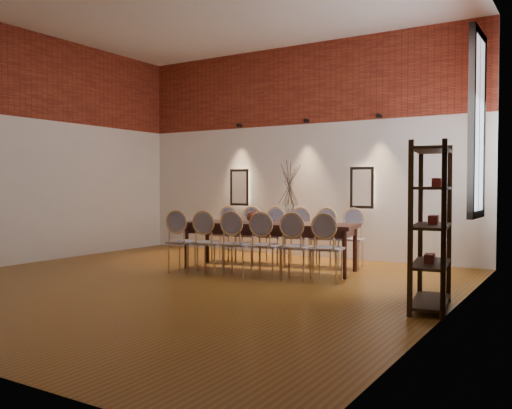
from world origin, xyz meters
The scene contains 32 objects.
floor centered at (0.00, 0.00, -0.01)m, with size 7.00×7.00×0.02m, color brown.
wall_back centered at (0.00, 3.55, 2.00)m, with size 7.00×0.10×4.00m, color silver.
wall_left centered at (-3.55, 0.00, 2.00)m, with size 0.10×7.00×4.00m, color silver.
wall_right centered at (3.55, 0.00, 2.00)m, with size 0.10×7.00×4.00m, color silver.
brick_band_back centered at (0.00, 3.48, 3.25)m, with size 7.00×0.02×1.50m, color maroon.
brick_band_left centered at (-3.48, 0.00, 3.25)m, with size 0.02×7.00×1.50m, color maroon.
niche_left centered at (-1.30, 3.45, 1.30)m, with size 0.36×0.06×0.66m, color #FFEAC6.
niche_right centered at (1.30, 3.45, 1.30)m, with size 0.36×0.06×0.66m, color #FFEAC6.
spot_fixture_left centered at (-1.30, 3.42, 2.55)m, with size 0.08×0.08×0.10m, color black.
spot_fixture_mid centered at (0.20, 3.42, 2.55)m, with size 0.08×0.08×0.10m, color black.
spot_fixture_right centered at (1.60, 3.42, 2.55)m, with size 0.08×0.08×0.10m, color black.
window_glass centered at (3.46, 2.00, 2.15)m, with size 0.02×0.78×2.38m, color silver.
window_frame centered at (3.44, 2.00, 2.15)m, with size 0.08×0.90×2.50m, color black.
window_mullion centered at (3.44, 2.00, 2.15)m, with size 0.06×0.06×2.40m, color black.
dining_table centered at (0.43, 1.65, 0.38)m, with size 2.75×0.88×0.75m, color #361610.
chair_near_a centered at (-0.59, 0.75, 0.47)m, with size 0.44×0.44×0.94m, color tan, non-canonical shape.
chair_near_b centered at (-0.14, 0.83, 0.47)m, with size 0.44×0.44×0.94m, color tan, non-canonical shape.
chair_near_c centered at (0.32, 0.90, 0.47)m, with size 0.44×0.44×0.94m, color tan, non-canonical shape.
chair_near_d centered at (0.77, 0.97, 0.47)m, with size 0.44×0.44×0.94m, color tan, non-canonical shape.
chair_near_e centered at (1.22, 1.04, 0.47)m, with size 0.44×0.44×0.94m, color tan, non-canonical shape.
chair_near_f centered at (1.67, 1.12, 0.47)m, with size 0.44×0.44×0.94m, color tan, non-canonical shape.
chair_far_a centered at (-0.82, 2.18, 0.47)m, with size 0.44×0.44×0.94m, color tan, non-canonical shape.
chair_far_b centered at (-0.36, 2.25, 0.47)m, with size 0.44×0.44×0.94m, color tan, non-canonical shape.
chair_far_c centered at (0.09, 2.32, 0.47)m, with size 0.44×0.44×0.94m, color tan, non-canonical shape.
chair_far_d centered at (0.54, 2.40, 0.47)m, with size 0.44×0.44×0.94m, color tan, non-canonical shape.
chair_far_e centered at (0.99, 2.47, 0.47)m, with size 0.44×0.44×0.94m, color tan, non-canonical shape.
chair_far_f centered at (1.44, 2.54, 0.47)m, with size 0.44×0.44×0.94m, color tan, non-canonical shape.
vase centered at (0.76, 1.70, 0.90)m, with size 0.14×0.14×0.30m, color silver.
dried_branches centered at (0.76, 1.70, 1.35)m, with size 0.50×0.50×0.70m, color brown, non-canonical shape.
bowl centered at (0.20, 1.56, 0.84)m, with size 0.24×0.24×0.18m, color maroon.
book centered at (0.21, 1.70, 0.77)m, with size 0.26×0.18×0.03m, color #982E60.
shelving_rack centered at (3.28, 0.23, 0.90)m, with size 0.38×1.00×1.80m, color black, non-canonical shape.
Camera 1 is at (4.72, -5.74, 1.34)m, focal length 38.00 mm.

